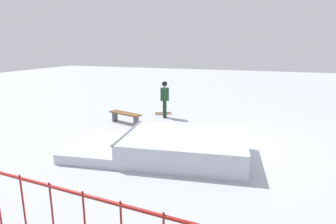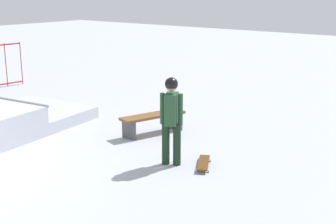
{
  "view_description": "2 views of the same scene",
  "coord_description": "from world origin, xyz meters",
  "views": [
    {
      "loc": [
        -1.29,
        9.23,
        3.35
      ],
      "look_at": [
        2.16,
        -0.47,
        0.9
      ],
      "focal_mm": 30.21,
      "sensor_mm": 36.0,
      "label": 1
    },
    {
      "loc": [
        -3.54,
        -8.14,
        3.34
      ],
      "look_at": [
        3.32,
        -2.74,
        1.0
      ],
      "focal_mm": 49.82,
      "sensor_mm": 36.0,
      "label": 2
    }
  ],
  "objects": [
    {
      "name": "park_bench",
      "position": [
        4.47,
        -1.39,
        0.36
      ],
      "size": [
        1.65,
        0.86,
        0.48
      ],
      "rotation": [
        0.0,
        0.0,
        5.98
      ],
      "color": "brown",
      "rests_on": "ground"
    },
    {
      "name": "skate_ramp",
      "position": [
        1.39,
        1.53,
        0.32
      ],
      "size": [
        5.7,
        3.29,
        0.74
      ],
      "rotation": [
        0.0,
        0.0,
        0.13
      ],
      "color": "silver",
      "rests_on": "ground"
    },
    {
      "name": "ground_plane",
      "position": [
        0.0,
        0.0,
        0.0
      ],
      "size": [
        60.0,
        60.0,
        0.0
      ],
      "primitive_type": "plane",
      "color": "#B2B7C1"
    },
    {
      "name": "skater",
      "position": [
        3.19,
        -2.92,
        1.01
      ],
      "size": [
        0.44,
        0.4,
        1.73
      ],
      "rotation": [
        0.0,
        0.0,
        3.62
      ],
      "color": "black",
      "rests_on": "ground"
    },
    {
      "name": "skateboard",
      "position": [
        3.49,
        -3.48,
        0.08
      ],
      "size": [
        0.79,
        0.57,
        0.09
      ],
      "rotation": [
        0.0,
        0.0,
        3.66
      ],
      "color": "#593314",
      "rests_on": "ground"
    }
  ]
}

